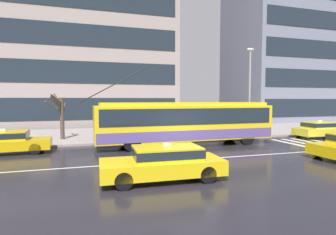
{
  "coord_description": "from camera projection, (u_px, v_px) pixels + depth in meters",
  "views": [
    {
      "loc": [
        -5.32,
        -13.66,
        3.01
      ],
      "look_at": [
        -0.42,
        2.72,
        1.88
      ],
      "focal_mm": 28.81,
      "sensor_mm": 36.0,
      "label": 1
    }
  ],
  "objects": [
    {
      "name": "office_tower_corner_left",
      "position": [
        88.0,
        18.0,
        34.19
      ],
      "size": [
        20.06,
        14.84,
        26.76
      ],
      "color": "#A0928B",
      "rests_on": "ground_plane"
    },
    {
      "name": "office_tower_corner_right",
      "position": [
        296.0,
        17.0,
        38.56
      ],
      "size": [
        18.91,
        10.75,
        29.65
      ],
      "color": "gray",
      "rests_on": "ground_plane"
    },
    {
      "name": "taxi_oncoming_near",
      "position": [
        164.0,
        161.0,
        10.09
      ],
      "size": [
        4.62,
        1.93,
        1.39
      ],
      "color": "yellow",
      "rests_on": "ground_plane"
    },
    {
      "name": "taxi_ahead_of_bus",
      "position": [
        321.0,
        129.0,
        21.3
      ],
      "size": [
        4.24,
        1.78,
        1.39
      ],
      "color": "yellow",
      "rests_on": "ground_plane"
    },
    {
      "name": "taxi_queued_behind_bus",
      "position": [
        6.0,
        141.0,
        14.96
      ],
      "size": [
        4.62,
        2.03,
        1.39
      ],
      "color": "#E4B40F",
      "rests_on": "ground_plane"
    },
    {
      "name": "lane_centre_line",
      "position": [
        198.0,
        159.0,
        13.63
      ],
      "size": [
        72.0,
        0.14,
        0.01
      ],
      "primitive_type": "cube",
      "color": "silver",
      "rests_on": "ground_plane"
    },
    {
      "name": "crosswalk_stripe_center",
      "position": [
        314.0,
        143.0,
        18.83
      ],
      "size": [
        0.44,
        4.4,
        0.01
      ],
      "primitive_type": "cube",
      "color": "beige",
      "rests_on": "ground_plane"
    },
    {
      "name": "crosswalk_stripe_inner_a",
      "position": [
        304.0,
        143.0,
        18.57
      ],
      "size": [
        0.44,
        4.4,
        0.01
      ],
      "primitive_type": "cube",
      "color": "beige",
      "rests_on": "ground_plane"
    },
    {
      "name": "street_tree_bare",
      "position": [
        61.0,
        114.0,
        19.54
      ],
      "size": [
        1.3,
        2.33,
        3.35
      ],
      "color": "#4D4036",
      "rests_on": "sidewalk_slab"
    },
    {
      "name": "crosswalk_stripe_edge_near",
      "position": [
        293.0,
        144.0,
        18.31
      ],
      "size": [
        0.44,
        4.4,
        0.01
      ],
      "primitive_type": "cube",
      "color": "beige",
      "rests_on": "ground_plane"
    },
    {
      "name": "crosswalk_stripe_inner_b",
      "position": [
        325.0,
        142.0,
        19.09
      ],
      "size": [
        0.44,
        4.4,
        0.01
      ],
      "primitive_type": "cube",
      "color": "beige",
      "rests_on": "ground_plane"
    },
    {
      "name": "ground_plane",
      "position": [
        189.0,
        155.0,
        14.78
      ],
      "size": [
        160.0,
        160.0,
        0.0
      ],
      "primitive_type": "plane",
      "color": "#24222A"
    },
    {
      "name": "street_lamp",
      "position": [
        250.0,
        84.0,
        21.36
      ],
      "size": [
        0.6,
        0.32,
        6.93
      ],
      "color": "#8D939A",
      "rests_on": "sidewalk_slab"
    },
    {
      "name": "pedestrian_at_shelter",
      "position": [
        123.0,
        117.0,
        20.23
      ],
      "size": [
        1.27,
        1.27,
        2.02
      ],
      "color": "#4C453D",
      "rests_on": "sidewalk_slab"
    },
    {
      "name": "sidewalk_slab",
      "position": [
        150.0,
        133.0,
        23.93
      ],
      "size": [
        80.0,
        10.0,
        0.14
      ],
      "primitive_type": "cube",
      "color": "gray",
      "rests_on": "ground_plane"
    },
    {
      "name": "bus_shelter",
      "position": [
        167.0,
        112.0,
        20.84
      ],
      "size": [
        4.08,
        1.52,
        2.66
      ],
      "color": "gray",
      "rests_on": "sidewalk_slab"
    },
    {
      "name": "trolleybus",
      "position": [
        186.0,
        122.0,
        17.77
      ],
      "size": [
        12.52,
        2.68,
        5.18
      ],
      "color": "yellow",
      "rests_on": "ground_plane"
    },
    {
      "name": "pedestrian_approaching_curb",
      "position": [
        141.0,
        116.0,
        21.3
      ],
      "size": [
        1.19,
        1.19,
        1.94
      ],
      "color": "#4D423F",
      "rests_on": "sidewalk_slab"
    }
  ]
}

